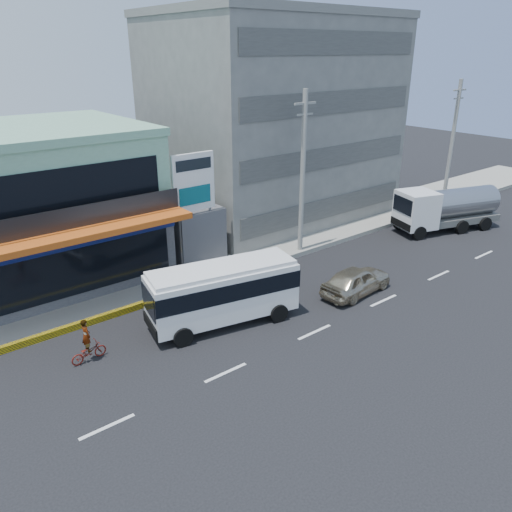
{
  "coord_description": "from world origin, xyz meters",
  "views": [
    {
      "loc": [
        -14.45,
        -13.84,
        12.04
      ],
      "look_at": [
        0.28,
        4.69,
        2.2
      ],
      "focal_mm": 35.0,
      "sensor_mm": 36.0,
      "label": 1
    }
  ],
  "objects_px": {
    "utility_pole_far": "(452,144)",
    "shop_building": "(29,210)",
    "satellite_dish": "(186,204)",
    "sedan": "(356,280)",
    "utility_pole_near": "(303,174)",
    "motorcycle_rider": "(88,347)",
    "tanker_truck": "(444,208)",
    "concrete_building": "(272,123)",
    "billboard": "(194,189)",
    "minibus": "(223,289)"
  },
  "relations": [
    {
      "from": "sedan",
      "to": "utility_pole_near",
      "type": "bearing_deg",
      "value": -17.79
    },
    {
      "from": "motorcycle_rider",
      "to": "concrete_building",
      "type": "bearing_deg",
      "value": 29.56
    },
    {
      "from": "satellite_dish",
      "to": "billboard",
      "type": "bearing_deg",
      "value": -105.52
    },
    {
      "from": "satellite_dish",
      "to": "motorcycle_rider",
      "type": "distance_m",
      "value": 11.59
    },
    {
      "from": "shop_building",
      "to": "minibus",
      "type": "height_order",
      "value": "shop_building"
    },
    {
      "from": "satellite_dish",
      "to": "utility_pole_near",
      "type": "height_order",
      "value": "utility_pole_near"
    },
    {
      "from": "shop_building",
      "to": "billboard",
      "type": "height_order",
      "value": "shop_building"
    },
    {
      "from": "utility_pole_near",
      "to": "sedan",
      "type": "xyz_separation_m",
      "value": [
        -1.48,
        -5.9,
        -4.41
      ]
    },
    {
      "from": "satellite_dish",
      "to": "sedan",
      "type": "height_order",
      "value": "satellite_dish"
    },
    {
      "from": "utility_pole_far",
      "to": "minibus",
      "type": "bearing_deg",
      "value": -170.69
    },
    {
      "from": "concrete_building",
      "to": "motorcycle_rider",
      "type": "bearing_deg",
      "value": -150.44
    },
    {
      "from": "utility_pole_far",
      "to": "tanker_truck",
      "type": "height_order",
      "value": "utility_pole_far"
    },
    {
      "from": "concrete_building",
      "to": "billboard",
      "type": "xyz_separation_m",
      "value": [
        -10.5,
        -5.8,
        -2.07
      ]
    },
    {
      "from": "concrete_building",
      "to": "sedan",
      "type": "xyz_separation_m",
      "value": [
        -5.48,
        -13.5,
        -6.26
      ]
    },
    {
      "from": "shop_building",
      "to": "utility_pole_near",
      "type": "xyz_separation_m",
      "value": [
        14.0,
        -6.55,
        1.15
      ]
    },
    {
      "from": "tanker_truck",
      "to": "motorcycle_rider",
      "type": "distance_m",
      "value": 26.03
    },
    {
      "from": "billboard",
      "to": "utility_pole_far",
      "type": "height_order",
      "value": "utility_pole_far"
    },
    {
      "from": "concrete_building",
      "to": "tanker_truck",
      "type": "bearing_deg",
      "value": -56.46
    },
    {
      "from": "billboard",
      "to": "utility_pole_near",
      "type": "bearing_deg",
      "value": -15.48
    },
    {
      "from": "satellite_dish",
      "to": "utility_pole_far",
      "type": "xyz_separation_m",
      "value": [
        22.0,
        -3.6,
        1.57
      ]
    },
    {
      "from": "utility_pole_far",
      "to": "sedan",
      "type": "bearing_deg",
      "value": -161.34
    },
    {
      "from": "shop_building",
      "to": "tanker_truck",
      "type": "relative_size",
      "value": 1.54
    },
    {
      "from": "shop_building",
      "to": "motorcycle_rider",
      "type": "xyz_separation_m",
      "value": [
        -0.96,
        -9.69,
        -3.36
      ]
    },
    {
      "from": "utility_pole_far",
      "to": "shop_building",
      "type": "bearing_deg",
      "value": 167.69
    },
    {
      "from": "shop_building",
      "to": "satellite_dish",
      "type": "relative_size",
      "value": 8.27
    },
    {
      "from": "satellite_dish",
      "to": "minibus",
      "type": "distance_m",
      "value": 8.34
    },
    {
      "from": "tanker_truck",
      "to": "satellite_dish",
      "type": "bearing_deg",
      "value": 158.73
    },
    {
      "from": "satellite_dish",
      "to": "utility_pole_near",
      "type": "relative_size",
      "value": 0.15
    },
    {
      "from": "billboard",
      "to": "utility_pole_near",
      "type": "distance_m",
      "value": 6.75
    },
    {
      "from": "utility_pole_far",
      "to": "billboard",
      "type": "bearing_deg",
      "value": 175.43
    },
    {
      "from": "sedan",
      "to": "billboard",
      "type": "bearing_deg",
      "value": 29.37
    },
    {
      "from": "tanker_truck",
      "to": "billboard",
      "type": "bearing_deg",
      "value": 164.59
    },
    {
      "from": "shop_building",
      "to": "utility_pole_far",
      "type": "bearing_deg",
      "value": -12.31
    },
    {
      "from": "minibus",
      "to": "sedan",
      "type": "distance_m",
      "value": 7.57
    },
    {
      "from": "sedan",
      "to": "concrete_building",
      "type": "bearing_deg",
      "value": -25.83
    },
    {
      "from": "utility_pole_far",
      "to": "tanker_truck",
      "type": "relative_size",
      "value": 1.24
    },
    {
      "from": "concrete_building",
      "to": "utility_pole_far",
      "type": "height_order",
      "value": "concrete_building"
    },
    {
      "from": "minibus",
      "to": "concrete_building",
      "type": "bearing_deg",
      "value": 42.44
    },
    {
      "from": "concrete_building",
      "to": "utility_pole_far",
      "type": "relative_size",
      "value": 1.6
    },
    {
      "from": "billboard",
      "to": "motorcycle_rider",
      "type": "height_order",
      "value": "billboard"
    },
    {
      "from": "satellite_dish",
      "to": "tanker_truck",
      "type": "distance_m",
      "value": 18.4
    },
    {
      "from": "satellite_dish",
      "to": "motorcycle_rider",
      "type": "relative_size",
      "value": 0.77
    },
    {
      "from": "satellite_dish",
      "to": "utility_pole_far",
      "type": "relative_size",
      "value": 0.15
    },
    {
      "from": "shop_building",
      "to": "minibus",
      "type": "relative_size",
      "value": 1.7
    },
    {
      "from": "utility_pole_far",
      "to": "minibus",
      "type": "distance_m",
      "value": 25.31
    },
    {
      "from": "utility_pole_near",
      "to": "motorcycle_rider",
      "type": "bearing_deg",
      "value": -168.11
    },
    {
      "from": "utility_pole_near",
      "to": "utility_pole_far",
      "type": "relative_size",
      "value": 1.0
    },
    {
      "from": "shop_building",
      "to": "sedan",
      "type": "height_order",
      "value": "shop_building"
    },
    {
      "from": "sedan",
      "to": "motorcycle_rider",
      "type": "xyz_separation_m",
      "value": [
        -13.48,
        2.75,
        -0.1
      ]
    },
    {
      "from": "billboard",
      "to": "utility_pole_far",
      "type": "bearing_deg",
      "value": -4.57
    }
  ]
}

